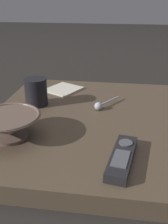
{
  "coord_description": "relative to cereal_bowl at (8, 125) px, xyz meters",
  "views": [
    {
      "loc": [
        0.1,
        -0.72,
        0.39
      ],
      "look_at": [
        -0.01,
        -0.01,
        0.07
      ],
      "focal_mm": 42.5,
      "sensor_mm": 36.0,
      "label": 1
    }
  ],
  "objects": [
    {
      "name": "table",
      "position": [
        0.18,
        0.16,
        -0.06
      ],
      "size": [
        0.59,
        0.68,
        0.05
      ],
      "color": "#4C3D2D",
      "rests_on": "ground"
    },
    {
      "name": "ground_plane",
      "position": [
        0.18,
        0.16,
        -0.08
      ],
      "size": [
        6.0,
        6.0,
        0.0
      ],
      "primitive_type": "plane",
      "color": "black"
    },
    {
      "name": "cereal_bowl",
      "position": [
        0.0,
        0.0,
        0.0
      ],
      "size": [
        0.17,
        0.17,
        0.07
      ],
      "color": "brown",
      "rests_on": "table"
    },
    {
      "name": "folded_napkin",
      "position": [
        0.06,
        0.38,
        -0.03
      ],
      "size": [
        0.15,
        0.16,
        0.01
      ],
      "color": "beige",
      "rests_on": "table"
    },
    {
      "name": "tv_remote_near",
      "position": [
        0.29,
        -0.07,
        -0.03
      ],
      "size": [
        0.07,
        0.17,
        0.02
      ],
      "color": "black",
      "rests_on": "table"
    },
    {
      "name": "teaspoon",
      "position": [
        0.22,
        0.22,
        -0.02
      ],
      "size": [
        0.08,
        0.11,
        0.03
      ],
      "color": "#A3A5B2",
      "rests_on": "table"
    },
    {
      "name": "coffee_mug",
      "position": [
        0.0,
        0.22,
        0.01
      ],
      "size": [
        0.07,
        0.07,
        0.09
      ],
      "color": "black",
      "rests_on": "table"
    }
  ]
}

